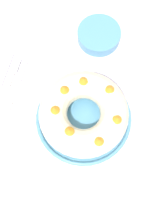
% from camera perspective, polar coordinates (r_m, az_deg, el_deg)
% --- Properties ---
extents(ground_plane, '(8.00, 8.00, 0.00)m').
position_cam_1_polar(ground_plane, '(1.59, 0.24, -9.10)').
color(ground_plane, brown).
extents(dining_table, '(1.18, 1.14, 0.77)m').
position_cam_1_polar(dining_table, '(0.92, 0.41, -3.21)').
color(dining_table, silver).
rests_on(dining_table, ground_plane).
extents(serving_dish, '(0.30, 0.30, 0.02)m').
position_cam_1_polar(serving_dish, '(0.82, 0.00, -1.06)').
color(serving_dish, '#518EB2').
rests_on(serving_dish, dining_table).
extents(bundt_cake, '(0.27, 0.27, 0.10)m').
position_cam_1_polar(bundt_cake, '(0.77, 0.00, 0.01)').
color(bundt_cake, beige).
rests_on(bundt_cake, serving_dish).
extents(fork, '(0.02, 0.21, 0.01)m').
position_cam_1_polar(fork, '(0.91, -15.70, 6.74)').
color(fork, white).
rests_on(fork, dining_table).
extents(cake_knife, '(0.02, 0.18, 0.01)m').
position_cam_1_polar(cake_knife, '(0.89, -14.69, 5.09)').
color(cake_knife, white).
rests_on(cake_knife, dining_table).
extents(side_bowl, '(0.15, 0.15, 0.04)m').
position_cam_1_polar(side_bowl, '(0.94, 3.27, 16.33)').
color(side_bowl, '#518EB2').
rests_on(side_bowl, dining_table).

